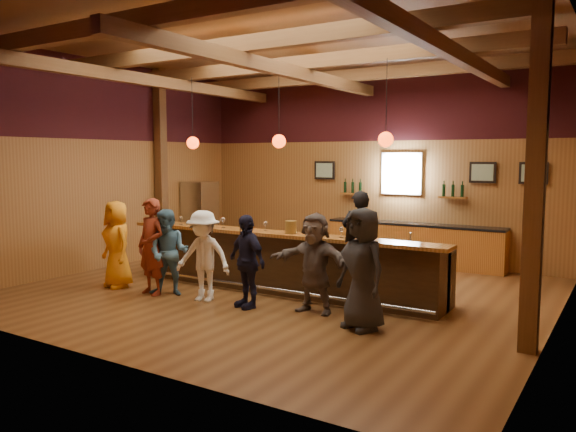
{
  "coord_description": "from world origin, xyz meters",
  "views": [
    {
      "loc": [
        5.4,
        -8.36,
        2.42
      ],
      "look_at": [
        0.0,
        0.3,
        1.35
      ],
      "focal_mm": 35.0,
      "sensor_mm": 36.0,
      "label": 1
    }
  ],
  "objects_px": {
    "customer_redvest": "(151,247)",
    "customer_brown": "(315,263)",
    "customer_white": "(203,256)",
    "customer_navy": "(247,261)",
    "customer_dark": "(362,269)",
    "customer_orange": "(117,244)",
    "stainless_fridge": "(200,217)",
    "ice_bucket": "(291,227)",
    "back_bar_cabinet": "(414,244)",
    "bartender": "(360,239)",
    "bar_counter": "(284,262)",
    "bottle_a": "(317,226)",
    "customer_denim": "(169,252)"
  },
  "relations": [
    {
      "from": "customer_white",
      "to": "customer_dark",
      "type": "distance_m",
      "value": 2.92
    },
    {
      "from": "stainless_fridge",
      "to": "customer_dark",
      "type": "relative_size",
      "value": 1.04
    },
    {
      "from": "bar_counter",
      "to": "customer_denim",
      "type": "height_order",
      "value": "customer_denim"
    },
    {
      "from": "bartender",
      "to": "customer_brown",
      "type": "bearing_deg",
      "value": 70.58
    },
    {
      "from": "ice_bucket",
      "to": "customer_denim",
      "type": "bearing_deg",
      "value": -150.85
    },
    {
      "from": "stainless_fridge",
      "to": "ice_bucket",
      "type": "xyz_separation_m",
      "value": [
        4.46,
        -2.79,
        0.32
      ]
    },
    {
      "from": "bartender",
      "to": "bottle_a",
      "type": "relative_size",
      "value": 4.83
    },
    {
      "from": "customer_brown",
      "to": "customer_white",
      "type": "bearing_deg",
      "value": -170.15
    },
    {
      "from": "customer_redvest",
      "to": "customer_orange",
      "type": "bearing_deg",
      "value": -175.65
    },
    {
      "from": "customer_redvest",
      "to": "customer_brown",
      "type": "xyz_separation_m",
      "value": [
        3.02,
        0.5,
        -0.07
      ]
    },
    {
      "from": "customer_brown",
      "to": "bottle_a",
      "type": "bearing_deg",
      "value": 116.0
    },
    {
      "from": "customer_brown",
      "to": "ice_bucket",
      "type": "xyz_separation_m",
      "value": [
        -0.84,
        0.67,
        0.43
      ]
    },
    {
      "from": "customer_orange",
      "to": "ice_bucket",
      "type": "bearing_deg",
      "value": 35.94
    },
    {
      "from": "customer_redvest",
      "to": "customer_white",
      "type": "bearing_deg",
      "value": 14.9
    },
    {
      "from": "customer_white",
      "to": "ice_bucket",
      "type": "distance_m",
      "value": 1.57
    },
    {
      "from": "back_bar_cabinet",
      "to": "customer_white",
      "type": "xyz_separation_m",
      "value": [
        -1.93,
        -4.94,
        0.29
      ]
    },
    {
      "from": "customer_white",
      "to": "bartender",
      "type": "bearing_deg",
      "value": 41.06
    },
    {
      "from": "stainless_fridge",
      "to": "bottle_a",
      "type": "xyz_separation_m",
      "value": [
        4.88,
        -2.63,
        0.36
      ]
    },
    {
      "from": "bartender",
      "to": "back_bar_cabinet",
      "type": "bearing_deg",
      "value": -115.53
    },
    {
      "from": "customer_denim",
      "to": "customer_white",
      "type": "height_order",
      "value": "customer_white"
    },
    {
      "from": "bar_counter",
      "to": "ice_bucket",
      "type": "distance_m",
      "value": 0.85
    },
    {
      "from": "customer_orange",
      "to": "customer_redvest",
      "type": "distance_m",
      "value": 0.96
    },
    {
      "from": "customer_white",
      "to": "customer_dark",
      "type": "relative_size",
      "value": 0.89
    },
    {
      "from": "customer_redvest",
      "to": "customer_brown",
      "type": "relative_size",
      "value": 1.08
    },
    {
      "from": "bartender",
      "to": "customer_denim",
      "type": "bearing_deg",
      "value": 18.46
    },
    {
      "from": "customer_white",
      "to": "ice_bucket",
      "type": "height_order",
      "value": "customer_white"
    },
    {
      "from": "customer_redvest",
      "to": "customer_navy",
      "type": "bearing_deg",
      "value": 13.79
    },
    {
      "from": "back_bar_cabinet",
      "to": "stainless_fridge",
      "type": "xyz_separation_m",
      "value": [
        -5.3,
        -1.12,
        0.42
      ]
    },
    {
      "from": "customer_redvest",
      "to": "customer_brown",
      "type": "bearing_deg",
      "value": 17.64
    },
    {
      "from": "back_bar_cabinet",
      "to": "ice_bucket",
      "type": "bearing_deg",
      "value": -102.07
    },
    {
      "from": "customer_orange",
      "to": "customer_brown",
      "type": "bearing_deg",
      "value": 22.82
    },
    {
      "from": "bar_counter",
      "to": "stainless_fridge",
      "type": "bearing_deg",
      "value": 149.24
    },
    {
      "from": "customer_orange",
      "to": "customer_white",
      "type": "xyz_separation_m",
      "value": [
        2.04,
        0.06,
        -0.04
      ]
    },
    {
      "from": "bar_counter",
      "to": "ice_bucket",
      "type": "height_order",
      "value": "ice_bucket"
    },
    {
      "from": "customer_dark",
      "to": "ice_bucket",
      "type": "xyz_separation_m",
      "value": [
        -1.83,
        1.06,
        0.36
      ]
    },
    {
      "from": "bar_counter",
      "to": "customer_navy",
      "type": "relative_size",
      "value": 4.17
    },
    {
      "from": "back_bar_cabinet",
      "to": "ice_bucket",
      "type": "xyz_separation_m",
      "value": [
        -0.84,
        -3.91,
        0.74
      ]
    },
    {
      "from": "stainless_fridge",
      "to": "customer_denim",
      "type": "relative_size",
      "value": 1.19
    },
    {
      "from": "bartender",
      "to": "ice_bucket",
      "type": "relative_size",
      "value": 8.29
    },
    {
      "from": "bar_counter",
      "to": "customer_orange",
      "type": "height_order",
      "value": "customer_orange"
    },
    {
      "from": "customer_orange",
      "to": "bottle_a",
      "type": "distance_m",
      "value": 3.79
    },
    {
      "from": "bar_counter",
      "to": "bottle_a",
      "type": "bearing_deg",
      "value": -12.83
    },
    {
      "from": "stainless_fridge",
      "to": "customer_redvest",
      "type": "bearing_deg",
      "value": -59.93
    },
    {
      "from": "back_bar_cabinet",
      "to": "customer_navy",
      "type": "bearing_deg",
      "value": -102.42
    },
    {
      "from": "customer_white",
      "to": "customer_navy",
      "type": "distance_m",
      "value": 0.85
    },
    {
      "from": "stainless_fridge",
      "to": "customer_dark",
      "type": "xyz_separation_m",
      "value": [
        6.29,
        -3.85,
        -0.04
      ]
    },
    {
      "from": "bottle_a",
      "to": "customer_redvest",
      "type": "bearing_deg",
      "value": -152.94
    },
    {
      "from": "customer_brown",
      "to": "ice_bucket",
      "type": "height_order",
      "value": "customer_brown"
    },
    {
      "from": "stainless_fridge",
      "to": "customer_orange",
      "type": "distance_m",
      "value": 4.11
    },
    {
      "from": "customer_white",
      "to": "customer_redvest",
      "type": "bearing_deg",
      "value": 176.08
    }
  ]
}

